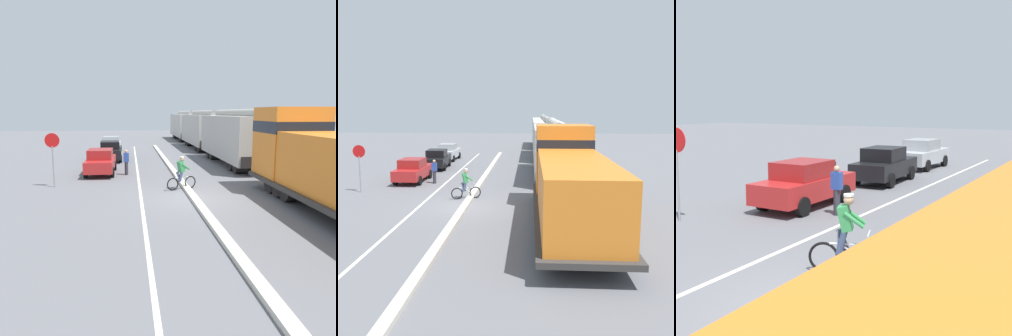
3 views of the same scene
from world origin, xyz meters
The scene contains 13 objects.
ground_plane centered at (0.00, 0.00, 0.00)m, with size 120.00×120.00×0.00m, color slate.
median_curb centered at (0.00, 6.00, 0.08)m, with size 0.36×36.00×0.16m, color beige.
lane_stripe centered at (-2.40, 6.00, 0.00)m, with size 0.14×36.00×0.01m, color silver.
locomotive centered at (5.08, -2.58, 1.80)m, with size 3.10×11.61×4.20m.
hopper_car_lead centered at (5.08, 9.58, 2.08)m, with size 2.90×10.60×4.18m.
hopper_car_middle centered at (5.08, 21.18, 2.08)m, with size 2.90×10.60×4.18m.
hopper_car_trailing centered at (5.08, 32.78, 2.08)m, with size 2.90×10.60×4.18m.
parked_car_red centered at (-4.77, 6.78, 0.82)m, with size 1.87×4.22×1.62m.
parked_car_black centered at (-4.51, 12.80, 0.82)m, with size 1.99×4.28×1.62m.
parked_car_silver centered at (-4.73, 18.24, 0.82)m, with size 1.95×4.26×1.62m.
cyclist centered at (-0.26, 1.83, 0.82)m, with size 1.61×0.73×1.71m.
stop_sign centered at (-6.91, 3.13, 2.02)m, with size 0.76×0.08×2.88m.
pedestrian_by_cars centered at (-3.12, 6.21, 0.85)m, with size 0.34×0.22×1.62m.
Camera 2 is at (3.36, -19.66, 5.07)m, focal length 42.00 mm.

